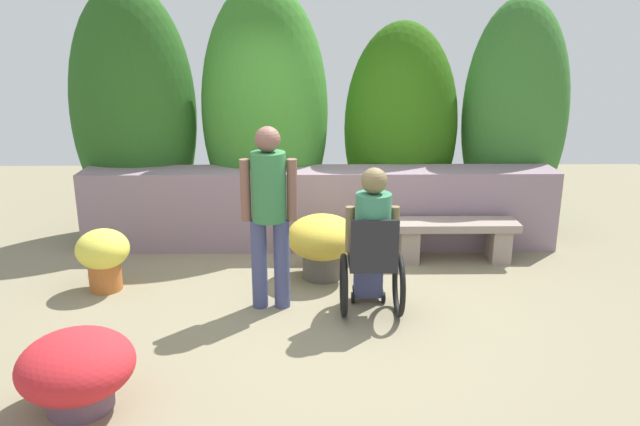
{
  "coord_description": "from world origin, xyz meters",
  "views": [
    {
      "loc": [
        -0.09,
        -5.29,
        2.46
      ],
      "look_at": [
        -0.02,
        0.04,
        0.85
      ],
      "focal_mm": 35.31,
      "sensor_mm": 36.0,
      "label": 1
    }
  ],
  "objects": [
    {
      "name": "stone_retaining_wall",
      "position": [
        0.0,
        1.57,
        0.45
      ],
      "size": [
        5.3,
        0.53,
        0.9
      ],
      "primitive_type": "cube",
      "color": "gray",
      "rests_on": "ground"
    },
    {
      "name": "flower_pot_red_accent",
      "position": [
        -2.08,
        0.34,
        0.35
      ],
      "size": [
        0.5,
        0.5,
        0.6
      ],
      "color": "#AF5F2A",
      "rests_on": "ground"
    },
    {
      "name": "person_in_wheelchair",
      "position": [
        0.42,
        -0.21,
        0.62
      ],
      "size": [
        0.53,
        0.66,
        1.33
      ],
      "rotation": [
        0.0,
        0.0,
        -0.19
      ],
      "color": "black",
      "rests_on": "ground"
    },
    {
      "name": "flower_pot_terracotta_by_wall",
      "position": [
        -1.64,
        -1.62,
        0.29
      ],
      "size": [
        0.76,
        0.76,
        0.53
      ],
      "color": "#644A5B",
      "rests_on": "ground"
    },
    {
      "name": "person_standing_companion",
      "position": [
        -0.46,
        -0.06,
        0.94
      ],
      "size": [
        0.49,
        0.3,
        1.64
      ],
      "rotation": [
        0.0,
        0.0,
        0.15
      ],
      "color": "#404774",
      "rests_on": "ground"
    },
    {
      "name": "ground_plane",
      "position": [
        0.0,
        0.0,
        0.0
      ],
      "size": [
        11.73,
        11.73,
        0.0
      ],
      "primitive_type": "plane",
      "color": "gray"
    },
    {
      "name": "hedge_backdrop",
      "position": [
        -0.1,
        2.17,
        1.41
      ],
      "size": [
        5.92,
        1.2,
        2.94
      ],
      "color": "#27581D",
      "rests_on": "ground"
    },
    {
      "name": "stone_bench",
      "position": [
        1.44,
        1.07,
        0.29
      ],
      "size": [
        1.34,
        0.37,
        0.45
      ],
      "rotation": [
        0.0,
        0.0,
        0.12
      ],
      "color": "gray",
      "rests_on": "ground"
    },
    {
      "name": "flower_pot_purple_near",
      "position": [
        0.01,
        0.62,
        0.38
      ],
      "size": [
        0.71,
        0.71,
        0.65
      ],
      "color": "#565047",
      "rests_on": "ground"
    }
  ]
}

